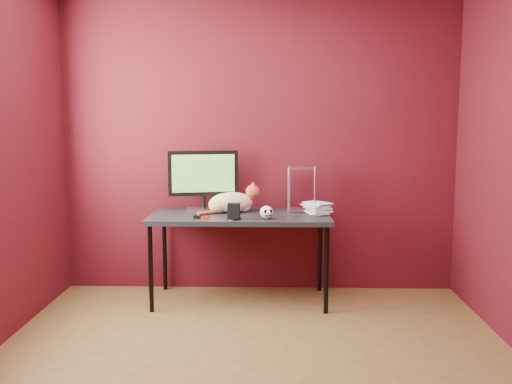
{
  "coord_description": "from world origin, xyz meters",
  "views": [
    {
      "loc": [
        0.11,
        -3.33,
        1.57
      ],
      "look_at": [
        -0.01,
        1.15,
        0.97
      ],
      "focal_mm": 40.0,
      "sensor_mm": 36.0,
      "label": 1
    }
  ],
  "objects_px": {
    "skull_mug": "(267,212)",
    "speaker": "(234,212)",
    "monitor": "(203,177)",
    "desk": "(240,220)",
    "book_stack": "(310,149)",
    "cat": "(232,202)"
  },
  "relations": [
    {
      "from": "skull_mug",
      "to": "speaker",
      "type": "distance_m",
      "value": 0.26
    },
    {
      "from": "speaker",
      "to": "book_stack",
      "type": "height_order",
      "value": "book_stack"
    },
    {
      "from": "cat",
      "to": "skull_mug",
      "type": "distance_m",
      "value": 0.43
    },
    {
      "from": "speaker",
      "to": "book_stack",
      "type": "xyz_separation_m",
      "value": [
        0.61,
        0.25,
        0.49
      ]
    },
    {
      "from": "cat",
      "to": "book_stack",
      "type": "distance_m",
      "value": 0.8
    },
    {
      "from": "cat",
      "to": "skull_mug",
      "type": "relative_size",
      "value": 4.52
    },
    {
      "from": "speaker",
      "to": "desk",
      "type": "bearing_deg",
      "value": 84.66
    },
    {
      "from": "monitor",
      "to": "speaker",
      "type": "relative_size",
      "value": 4.58
    },
    {
      "from": "monitor",
      "to": "book_stack",
      "type": "distance_m",
      "value": 0.95
    },
    {
      "from": "skull_mug",
      "to": "speaker",
      "type": "xyz_separation_m",
      "value": [
        -0.26,
        -0.03,
        0.01
      ]
    },
    {
      "from": "desk",
      "to": "speaker",
      "type": "bearing_deg",
      "value": -98.62
    },
    {
      "from": "desk",
      "to": "skull_mug",
      "type": "bearing_deg",
      "value": -44.32
    },
    {
      "from": "skull_mug",
      "to": "book_stack",
      "type": "bearing_deg",
      "value": 14.82
    },
    {
      "from": "desk",
      "to": "cat",
      "type": "relative_size",
      "value": 2.91
    },
    {
      "from": "skull_mug",
      "to": "monitor",
      "type": "bearing_deg",
      "value": 127.04
    },
    {
      "from": "desk",
      "to": "monitor",
      "type": "relative_size",
      "value": 2.51
    },
    {
      "from": "monitor",
      "to": "speaker",
      "type": "height_order",
      "value": "monitor"
    },
    {
      "from": "desk",
      "to": "book_stack",
      "type": "height_order",
      "value": "book_stack"
    },
    {
      "from": "skull_mug",
      "to": "speaker",
      "type": "relative_size",
      "value": 0.87
    },
    {
      "from": "desk",
      "to": "skull_mug",
      "type": "distance_m",
      "value": 0.33
    },
    {
      "from": "cat",
      "to": "speaker",
      "type": "relative_size",
      "value": 3.95
    },
    {
      "from": "monitor",
      "to": "skull_mug",
      "type": "height_order",
      "value": "monitor"
    }
  ]
}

